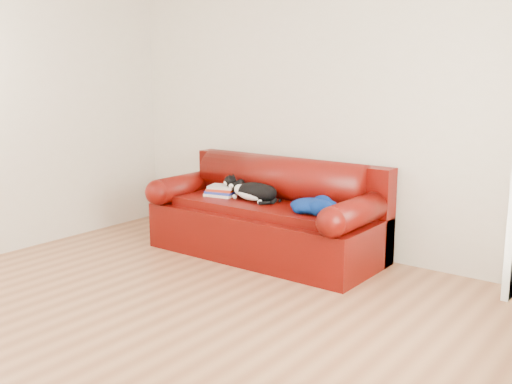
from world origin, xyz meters
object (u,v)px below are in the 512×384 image
book_stack (222,191)px  cat (255,192)px  blanket (313,205)px  sofa_base (266,230)px

book_stack → cat: bearing=1.4°
blanket → cat: bearing=174.9°
cat → sofa_base: bearing=20.1°
book_stack → cat: (0.38, 0.01, 0.03)m
sofa_base → book_stack: (-0.48, -0.05, 0.31)m
sofa_base → cat: 0.36m
cat → blanket: 0.66m
sofa_base → book_stack: size_ratio=7.08×
sofa_base → blanket: blanket is taller
cat → blanket: (0.65, -0.06, -0.02)m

